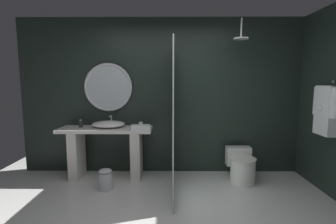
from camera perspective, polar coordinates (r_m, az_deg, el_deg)
back_wall_panel at (r=4.20m, az=-1.18°, el=3.57°), size 4.80×0.10×2.60m
vanity_counter at (r=4.15m, az=-14.08°, el=-7.94°), size 1.48×0.49×0.82m
vessel_sink at (r=4.09m, az=-13.63°, el=-2.76°), size 0.53×0.43×0.17m
tumbler_cup at (r=3.90m, az=-6.36°, el=-3.05°), size 0.06×0.06×0.11m
soap_dispenser at (r=4.22m, az=-19.58°, el=-2.61°), size 0.06×0.06×0.13m
round_wall_mirror at (r=4.23m, az=-13.70°, el=5.59°), size 0.80×0.04×0.80m
shower_glass_panel at (r=3.48m, az=1.05°, el=-1.54°), size 0.02×1.41×2.08m
rain_shower_head at (r=4.01m, az=16.56°, el=16.34°), size 0.22×0.22×0.31m
hanging_bathrobe at (r=3.91m, az=32.75°, el=0.76°), size 0.20×0.49×0.73m
toilet at (r=4.10m, az=16.67°, el=-11.97°), size 0.39×0.57×0.50m
waste_bin at (r=3.79m, az=-14.31°, el=-14.88°), size 0.19×0.19×0.31m
folded_hand_towel at (r=3.82m, az=-6.36°, el=-3.58°), size 0.31×0.20×0.07m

